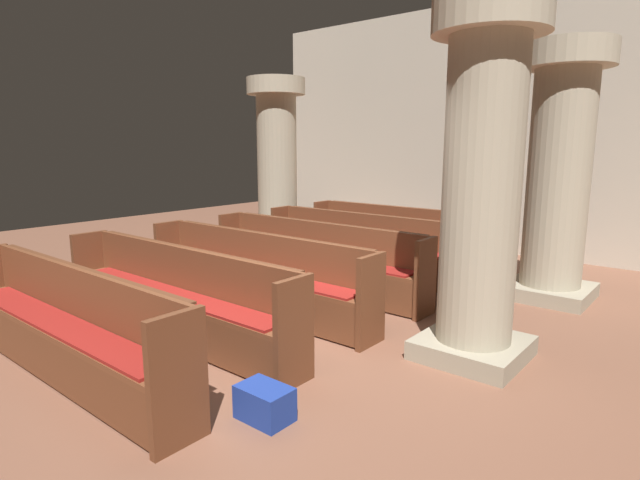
{
  "coord_description": "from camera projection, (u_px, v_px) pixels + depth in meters",
  "views": [
    {
      "loc": [
        3.42,
        -3.25,
        1.98
      ],
      "look_at": [
        -0.72,
        1.78,
        0.75
      ],
      "focal_mm": 28.64,
      "sensor_mm": 36.0,
      "label": 1
    }
  ],
  "objects": [
    {
      "name": "pew_row_1",
      "position": [
        362.0,
        243.0,
        7.75
      ],
      "size": [
        3.41,
        0.46,
        0.93
      ],
      "color": "brown",
      "rests_on": "ground"
    },
    {
      "name": "back_wall",
      "position": [
        502.0,
        129.0,
        9.17
      ],
      "size": [
        10.0,
        0.16,
        4.5
      ],
      "primitive_type": "cube",
      "color": "beige",
      "rests_on": "ground"
    },
    {
      "name": "hymn_book",
      "position": [
        451.0,
        210.0,
        8.16
      ],
      "size": [
        0.15,
        0.2,
        0.03
      ],
      "primitive_type": "cube",
      "color": "maroon",
      "rests_on": "pew_row_0"
    },
    {
      "name": "pew_row_0",
      "position": [
        400.0,
        233.0,
        8.6
      ],
      "size": [
        3.41,
        0.47,
        0.93
      ],
      "color": "brown",
      "rests_on": "ground"
    },
    {
      "name": "ground_plane",
      "position": [
        261.0,
        350.0,
        4.97
      ],
      "size": [
        19.2,
        19.2,
        0.0
      ],
      "primitive_type": "plane",
      "color": "brown"
    },
    {
      "name": "pew_row_5",
      "position": [
        63.0,
        320.0,
        4.36
      ],
      "size": [
        3.41,
        0.47,
        0.93
      ],
      "color": "brown",
      "rests_on": "ground"
    },
    {
      "name": "pew_row_4",
      "position": [
        174.0,
        292.0,
        5.2
      ],
      "size": [
        3.41,
        0.46,
        0.93
      ],
      "color": "brown",
      "rests_on": "ground"
    },
    {
      "name": "pillar_aisle_side",
      "position": [
        559.0,
        170.0,
        6.38
      ],
      "size": [
        1.08,
        1.08,
        3.18
      ],
      "color": "#9F967E",
      "rests_on": "ground"
    },
    {
      "name": "pillar_far_side",
      "position": [
        277.0,
        161.0,
        9.69
      ],
      "size": [
        1.08,
        1.08,
        3.18
      ],
      "color": "#9F967E",
      "rests_on": "ground"
    },
    {
      "name": "lectern",
      "position": [
        473.0,
        233.0,
        8.84
      ],
      "size": [
        0.48,
        0.45,
        1.08
      ],
      "color": "#411E13",
      "rests_on": "ground"
    },
    {
      "name": "kneeler_box_blue",
      "position": [
        265.0,
        403.0,
        3.7
      ],
      "size": [
        0.4,
        0.27,
        0.25
      ],
      "primitive_type": "cube",
      "color": "navy",
      "rests_on": "ground"
    },
    {
      "name": "pew_row_2",
      "position": [
        315.0,
        255.0,
        6.9
      ],
      "size": [
        3.41,
        0.46,
        0.93
      ],
      "color": "brown",
      "rests_on": "ground"
    },
    {
      "name": "pew_row_3",
      "position": [
        254.0,
        271.0,
        6.05
      ],
      "size": [
        3.41,
        0.46,
        0.93
      ],
      "color": "brown",
      "rests_on": "ground"
    },
    {
      "name": "pillar_aisle_rear",
      "position": [
        482.0,
        180.0,
        4.51
      ],
      "size": [
        0.99,
        0.99,
        3.18
      ],
      "color": "#9F967E",
      "rests_on": "ground"
    }
  ]
}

